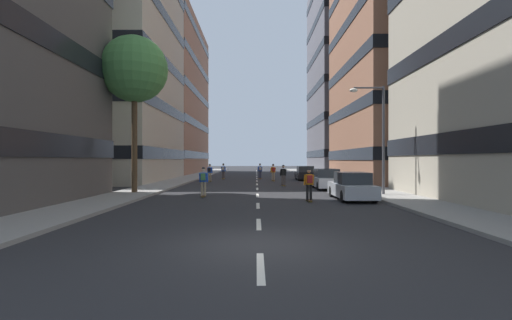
# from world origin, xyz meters

# --- Properties ---
(ground_plane) EXTENTS (172.46, 172.46, 0.00)m
(ground_plane) POSITION_xyz_m (0.00, 28.74, 0.00)
(ground_plane) COLOR #28282B
(sidewalk_left) EXTENTS (2.94, 79.04, 0.14)m
(sidewalk_left) POSITION_xyz_m (-7.88, 32.34, 0.07)
(sidewalk_left) COLOR gray
(sidewalk_left) RESTS_ON ground_plane
(sidewalk_right) EXTENTS (2.94, 79.04, 0.14)m
(sidewalk_right) POSITION_xyz_m (7.88, 32.34, 0.07)
(sidewalk_right) COLOR gray
(sidewalk_right) RESTS_ON ground_plane
(lane_markings) EXTENTS (0.16, 67.20, 0.01)m
(lane_markings) POSITION_xyz_m (0.00, 30.50, 0.00)
(lane_markings) COLOR silver
(lane_markings) RESTS_ON ground_plane
(building_left_mid) EXTENTS (18.00, 17.14, 28.15)m
(building_left_mid) POSITION_xyz_m (-18.29, 28.56, 14.16)
(building_left_mid) COLOR #BCB29E
(building_left_mid) RESTS_ON ground_plane
(building_left_far) EXTENTS (18.00, 23.92, 24.24)m
(building_left_far) POSITION_xyz_m (-18.29, 49.20, 12.21)
(building_left_far) COLOR #9E6B51
(building_left_far) RESTS_ON ground_plane
(building_right_mid) EXTENTS (18.00, 17.76, 31.70)m
(building_right_mid) POSITION_xyz_m (18.29, 28.56, 15.94)
(building_right_mid) COLOR #9E6B51
(building_right_mid) RESTS_ON ground_plane
(building_right_far) EXTENTS (18.00, 17.29, 31.18)m
(building_right_far) POSITION_xyz_m (18.29, 49.20, 15.68)
(building_right_far) COLOR slate
(building_right_far) RESTS_ON ground_plane
(parked_car_near) EXTENTS (1.82, 4.40, 1.52)m
(parked_car_near) POSITION_xyz_m (5.21, 29.80, 0.70)
(parked_car_near) COLOR black
(parked_car_near) RESTS_ON ground_plane
(parked_car_mid) EXTENTS (1.82, 4.40, 1.52)m
(parked_car_mid) POSITION_xyz_m (5.21, 10.62, 0.70)
(parked_car_mid) COLOR #B2B7BF
(parked_car_mid) RESTS_ON ground_plane
(parked_car_far) EXTENTS (1.82, 4.40, 1.52)m
(parked_car_far) POSITION_xyz_m (5.21, 18.01, 0.70)
(parked_car_far) COLOR silver
(parked_car_far) RESTS_ON ground_plane
(street_tree_near) EXTENTS (4.22, 4.22, 9.98)m
(street_tree_near) POSITION_xyz_m (-7.88, 13.77, 7.96)
(street_tree_near) COLOR #4C3823
(street_tree_near) RESTS_ON sidewalk_left
(streetlamp_right) EXTENTS (2.13, 0.30, 6.50)m
(streetlamp_right) POSITION_xyz_m (7.22, 12.39, 4.14)
(streetlamp_right) COLOR #3F3F44
(streetlamp_right) RESTS_ON sidewalk_right
(skater_0) EXTENTS (0.56, 0.92, 1.78)m
(skater_0) POSITION_xyz_m (-3.81, 31.71, 1.02)
(skater_0) COLOR brown
(skater_0) RESTS_ON ground_plane
(skater_1) EXTENTS (0.56, 0.92, 1.78)m
(skater_1) POSITION_xyz_m (0.37, 31.99, 1.02)
(skater_1) COLOR brown
(skater_1) RESTS_ON ground_plane
(skater_2) EXTENTS (0.53, 0.90, 1.78)m
(skater_2) POSITION_xyz_m (-3.21, 12.06, 1.02)
(skater_2) COLOR brown
(skater_2) RESTS_ON ground_plane
(skater_3) EXTENTS (0.56, 0.92, 1.78)m
(skater_3) POSITION_xyz_m (1.68, 27.95, 1.02)
(skater_3) COLOR brown
(skater_3) RESTS_ON ground_plane
(skater_4) EXTENTS (0.55, 0.91, 1.78)m
(skater_4) POSITION_xyz_m (2.70, 9.61, 1.02)
(skater_4) COLOR brown
(skater_4) RESTS_ON ground_plane
(skater_5) EXTENTS (0.56, 0.92, 1.78)m
(skater_5) POSITION_xyz_m (-4.74, 26.92, 1.02)
(skater_5) COLOR brown
(skater_5) RESTS_ON ground_plane
(skater_6) EXTENTS (0.56, 0.92, 1.78)m
(skater_6) POSITION_xyz_m (2.20, 20.93, 0.98)
(skater_6) COLOR brown
(skater_6) RESTS_ON ground_plane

